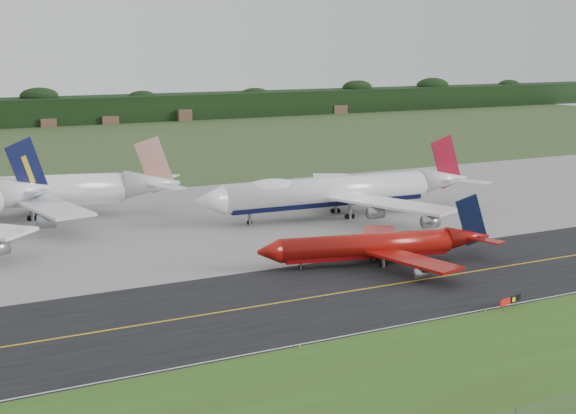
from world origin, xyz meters
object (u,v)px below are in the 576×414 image
at_px(jet_red_737, 378,246).
at_px(taxiway_sign, 511,300).
at_px(jet_ba_747, 337,191).
at_px(jet_star_tail, 31,192).

relative_size(jet_red_737, taxiway_sign, 8.66).
distance_m(jet_ba_747, jet_red_737, 37.40).
bearing_deg(taxiway_sign, jet_ba_747, 81.65).
bearing_deg(taxiway_sign, jet_red_737, 97.17).
bearing_deg(jet_star_tail, taxiway_sign, -62.11).
relative_size(jet_ba_747, jet_star_tail, 1.04).
bearing_deg(jet_ba_747, jet_red_737, -109.90).
xyz_separation_m(jet_star_tail, taxiway_sign, (48.20, -91.06, -4.38)).
bearing_deg(jet_red_737, jet_ba_747, 70.10).
height_order(jet_red_737, taxiway_sign, jet_red_737).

